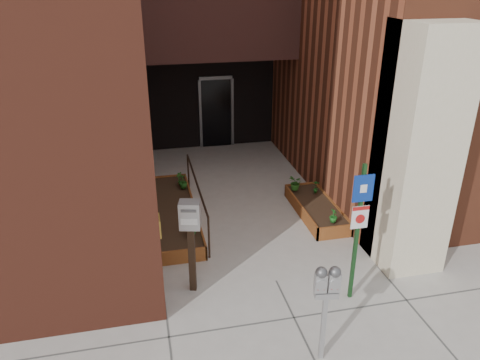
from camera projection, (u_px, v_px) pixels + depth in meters
ground at (276, 281)px, 8.40m from camera, size 80.00×80.00×0.00m
planter_left at (175, 214)px, 10.44m from camera, size 0.90×3.60×0.30m
planter_right at (316, 209)px, 10.62m from camera, size 0.80×2.20×0.30m
handrail at (197, 188)px, 10.24m from camera, size 0.04×3.34×0.90m
parking_meter at (327, 289)px, 6.26m from camera, size 0.36×0.19×1.55m
sign_post at (359, 220)px, 7.37m from camera, size 0.33×0.08×2.45m
payment_dropbox at (190, 228)px, 7.69m from camera, size 0.39×0.33×1.71m
shrub_left_a at (191, 225)px, 9.24m from camera, size 0.46×0.46×0.38m
shrub_left_b at (186, 206)px, 10.06m from camera, size 0.24×0.24×0.32m
shrub_left_c at (183, 181)px, 11.21m from camera, size 0.27×0.27×0.35m
shrub_left_d at (179, 179)px, 11.38m from camera, size 0.23×0.23×0.32m
shrub_right_a at (333, 216)px, 9.69m from camera, size 0.21×0.21×0.29m
shrub_right_b at (316, 187)px, 10.96m from camera, size 0.23×0.23×0.33m
shrub_right_c at (296, 183)px, 11.09m from camera, size 0.35×0.35×0.37m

